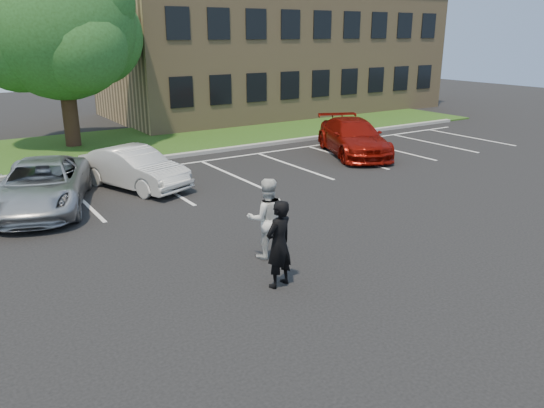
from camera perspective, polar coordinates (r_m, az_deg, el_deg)
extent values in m
plane|color=black|center=(12.33, 2.56, -6.74)|extent=(90.00, 90.00, 0.00)
cube|color=gray|center=(22.64, -15.46, 4.35)|extent=(40.00, 0.30, 0.15)
cube|color=#24460D|center=(26.41, -18.20, 5.90)|extent=(44.00, 8.00, 0.08)
cube|color=silver|center=(18.22, -19.81, 0.47)|extent=(0.12, 5.20, 0.01)
cube|color=silver|center=(19.00, -11.64, 1.87)|extent=(0.12, 5.20, 0.01)
cube|color=silver|center=(20.14, -4.24, 3.11)|extent=(0.12, 5.20, 0.01)
cube|color=silver|center=(21.59, 2.28, 4.15)|extent=(0.12, 5.20, 0.01)
cube|color=silver|center=(23.28, 7.94, 5.01)|extent=(0.12, 5.20, 0.01)
cube|color=silver|center=(25.17, 12.79, 5.71)|extent=(0.12, 5.20, 0.01)
cube|color=silver|center=(27.22, 16.95, 6.28)|extent=(0.12, 5.20, 0.01)
cube|color=silver|center=(29.40, 20.52, 6.74)|extent=(0.12, 5.20, 0.01)
cube|color=silver|center=(21.93, -10.90, 4.06)|extent=(34.00, 0.12, 0.01)
cube|color=#977D56|center=(37.28, 0.37, 16.17)|extent=(22.00, 10.00, 8.00)
cube|color=black|center=(28.57, -9.71, 11.77)|extent=(1.30, 0.06, 1.60)
cube|color=black|center=(28.42, -10.09, 18.60)|extent=(1.30, 0.06, 1.60)
cube|color=black|center=(29.56, -5.55, 12.14)|extent=(1.30, 0.06, 1.60)
cube|color=black|center=(29.41, -5.76, 18.74)|extent=(1.30, 0.06, 1.60)
cube|color=black|center=(30.69, -1.66, 12.42)|extent=(1.30, 0.06, 1.60)
cube|color=black|center=(30.55, -1.72, 18.78)|extent=(1.30, 0.06, 1.60)
cube|color=black|center=(31.95, 1.94, 12.64)|extent=(1.30, 0.06, 1.60)
cube|color=black|center=(31.82, 2.01, 18.74)|extent=(1.30, 0.06, 1.60)
cube|color=black|center=(33.32, 5.27, 12.79)|extent=(1.30, 0.06, 1.60)
cube|color=black|center=(33.19, 5.44, 18.65)|extent=(1.30, 0.06, 1.60)
cube|color=black|center=(34.78, 8.32, 12.90)|extent=(1.30, 0.06, 1.60)
cube|color=black|center=(34.66, 8.59, 18.50)|extent=(1.30, 0.06, 1.60)
cube|color=black|center=(36.34, 11.12, 12.96)|extent=(1.30, 0.06, 1.60)
cube|color=black|center=(36.22, 11.46, 18.32)|extent=(1.30, 0.06, 1.60)
cube|color=black|center=(37.97, 13.69, 13.00)|extent=(1.30, 0.06, 1.60)
cube|color=black|center=(37.86, 14.09, 18.12)|extent=(1.30, 0.06, 1.60)
cube|color=black|center=(39.67, 16.05, 13.00)|extent=(1.30, 0.06, 1.60)
cube|color=black|center=(39.56, 16.49, 17.90)|extent=(1.30, 0.06, 1.60)
cylinder|color=black|center=(26.61, -20.89, 9.13)|extent=(0.70, 0.70, 3.20)
sphere|color=#23491B|center=(26.38, -21.86, 17.50)|extent=(6.60, 6.60, 6.60)
sphere|color=#23491B|center=(27.44, -18.67, 16.75)|extent=(4.60, 4.60, 4.60)
sphere|color=#23491B|center=(26.46, -25.58, 15.52)|extent=(4.40, 4.40, 4.40)
sphere|color=#23491B|center=(25.01, -19.94, 15.67)|extent=(4.00, 4.00, 4.00)
sphere|color=#23491B|center=(27.83, -23.93, 17.84)|extent=(4.20, 4.20, 4.20)
sphere|color=#23491B|center=(25.82, -18.91, 19.83)|extent=(3.80, 3.80, 3.80)
imported|color=black|center=(11.05, 0.74, -4.32)|extent=(0.79, 0.62, 1.91)
imported|color=silver|center=(12.49, -0.57, -1.55)|extent=(1.14, 1.01, 1.95)
imported|color=#A3A6AB|center=(17.52, -23.53, 1.86)|extent=(4.10, 5.82, 1.47)
imported|color=silver|center=(18.88, -14.59, 3.75)|extent=(2.91, 4.52, 1.41)
imported|color=maroon|center=(23.71, 8.75, 7.10)|extent=(4.04, 5.73, 1.54)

